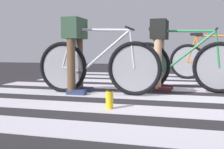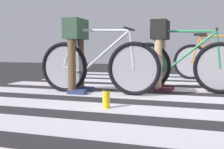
% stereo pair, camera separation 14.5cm
% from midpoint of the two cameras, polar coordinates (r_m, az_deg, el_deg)
% --- Properties ---
extents(ground, '(18.00, 14.00, 0.02)m').
position_cam_midpoint_polar(ground, '(3.82, 9.09, -3.98)').
color(ground, '#252226').
extents(crosswalk_markings, '(5.45, 5.73, 0.00)m').
position_cam_midpoint_polar(crosswalk_markings, '(3.83, 8.82, -3.77)').
color(crosswalk_markings, '#C0BABF').
rests_on(crosswalk_markings, ground).
extents(bicycle_1_of_3, '(1.74, 0.52, 0.93)m').
position_cam_midpoint_polar(bicycle_1_of_3, '(3.63, -4.34, 1.87)').
color(bicycle_1_of_3, black).
rests_on(bicycle_1_of_3, ground).
extents(cyclist_1_of_3, '(0.32, 0.41, 1.03)m').
position_cam_midpoint_polar(cyclist_1_of_3, '(3.74, -8.89, 6.27)').
color(cyclist_1_of_3, brown).
rests_on(cyclist_1_of_3, ground).
extents(bicycle_2_of_3, '(1.74, 0.52, 0.93)m').
position_cam_midpoint_polar(bicycle_2_of_3, '(3.96, 13.51, 2.03)').
color(bicycle_2_of_3, black).
rests_on(bicycle_2_of_3, ground).
extents(cyclist_2_of_3, '(0.33, 0.42, 1.04)m').
position_cam_midpoint_polar(cyclist_2_of_3, '(3.99, 9.13, 6.23)').
color(cyclist_2_of_3, tan).
rests_on(cyclist_2_of_3, ground).
extents(bicycle_3_of_3, '(1.73, 0.52, 0.93)m').
position_cam_midpoint_polar(bicycle_3_of_3, '(5.62, 20.28, 2.82)').
color(bicycle_3_of_3, black).
rests_on(bicycle_3_of_3, ground).
extents(water_bottle, '(0.08, 0.08, 0.21)m').
position_cam_midpoint_polar(water_bottle, '(2.75, -2.02, -5.33)').
color(water_bottle, gold).
rests_on(water_bottle, ground).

